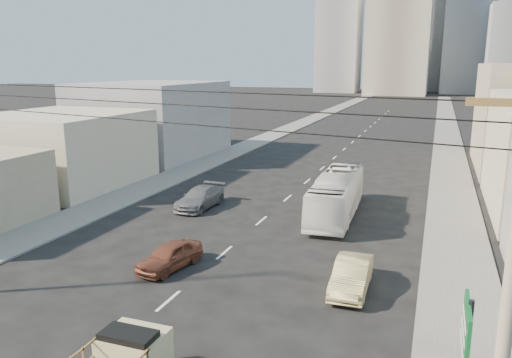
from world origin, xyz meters
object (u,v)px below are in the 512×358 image
Objects in this scene: sedan_tan at (352,275)px; green_sign at (465,353)px; sedan_brown at (170,256)px; city_bus at (336,195)px; sedan_grey at (200,198)px.

sedan_tan is 11.42m from green_sign.
sedan_tan is at bearing 15.10° from sedan_brown.
sedan_tan is at bearing -77.77° from city_bus.
city_bus is 2.11× the size of sedan_grey.
green_sign is (4.00, -10.26, 3.04)m from sedan_tan.
sedan_grey is (-9.42, -1.29, -0.73)m from city_bus.
sedan_tan is 15.61m from sedan_grey.
green_sign is (6.85, -21.21, 2.30)m from city_bus.
city_bus is 9.53m from sedan_grey.
sedan_tan is (2.84, -10.95, -0.74)m from city_bus.
sedan_grey reaches higher than sedan_brown.
sedan_brown is 0.90× the size of sedan_tan.
city_bus is 11.34m from sedan_tan.
sedan_brown is at bearing 143.09° from green_sign.
sedan_brown is at bearing -69.37° from sedan_grey.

